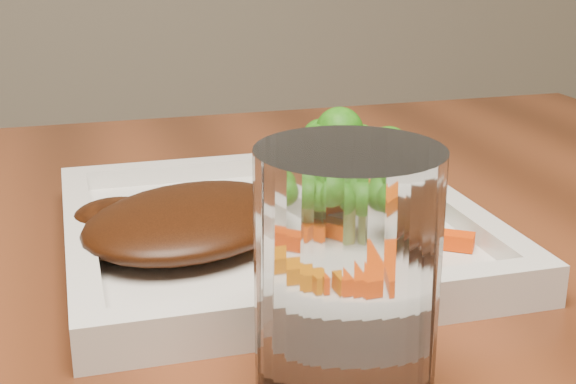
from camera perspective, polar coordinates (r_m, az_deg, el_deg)
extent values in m
cube|color=silver|center=(0.54, -1.02, -3.20)|extent=(0.27, 0.27, 0.01)
ellipsoid|color=#361608|center=(0.52, -6.87, -1.98)|extent=(0.19, 0.18, 0.03)
cube|color=#C96303|center=(0.48, 7.81, -4.85)|extent=(0.05, 0.01, 0.01)
cube|color=#D53603|center=(0.52, 10.42, -3.25)|extent=(0.05, 0.04, 0.01)
cube|color=#E43D03|center=(0.49, 2.32, -4.07)|extent=(0.02, 0.06, 0.01)
cube|color=#EF4603|center=(0.61, 7.10, 0.29)|extent=(0.06, 0.03, 0.01)
cube|color=#EB4E03|center=(0.61, -0.14, 0.43)|extent=(0.05, 0.06, 0.01)
cube|color=#FD4E04|center=(0.55, 5.71, -1.72)|extent=(0.04, 0.05, 0.01)
cylinder|color=silver|center=(0.35, 4.20, -6.48)|extent=(0.10, 0.10, 0.12)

